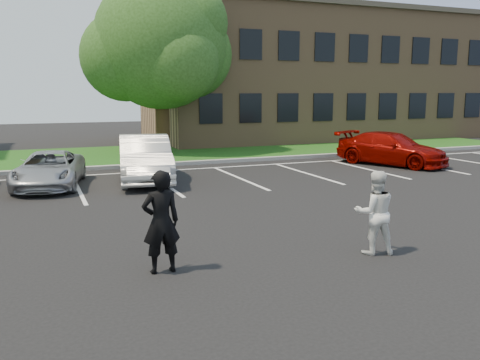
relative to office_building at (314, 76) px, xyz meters
The scene contains 11 objects.
ground_plane 26.40m from the office_building, 122.48° to the right, with size 90.00×90.00×0.00m, color black.
curb 17.68m from the office_building, 144.48° to the right, with size 40.00×0.30×0.15m, color gray.
grass_strip 15.78m from the office_building, 156.82° to the right, with size 44.00×8.00×0.08m, color #224013.
stall_lines 18.60m from the office_building, 134.01° to the right, with size 34.00×5.36×0.01m.
office_building is the anchor object (origin of this frame).
tree 12.99m from the office_building, 156.08° to the right, with size 7.80×7.20×8.80m.
man_black_suit 27.86m from the office_building, 125.54° to the right, with size 0.66×0.43×1.81m, color black.
man_white_shirt 26.19m from the office_building, 117.57° to the right, with size 0.79×0.62×1.63m, color silver.
car_silver_minivan 22.35m from the office_building, 143.02° to the right, with size 1.94×4.20×1.17m, color #ABADB2.
car_white_sedan 19.95m from the office_building, 137.41° to the right, with size 1.69×4.84×1.60m, color silver.
car_red_compact 14.29m from the office_building, 106.33° to the right, with size 1.94×4.77×1.38m, color #7D0601.
Camera 1 is at (-4.00, -8.87, 3.11)m, focal length 38.00 mm.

